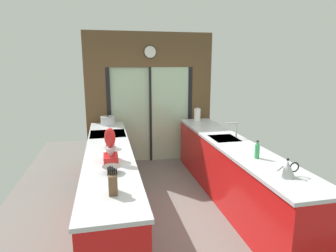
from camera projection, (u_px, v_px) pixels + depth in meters
ground_plane at (169, 196)px, 4.59m from camera, size 5.04×7.60×0.02m
back_wall_unit at (150, 90)px, 5.98m from camera, size 2.64×0.12×2.70m
left_counter_run at (110, 186)px, 3.85m from camera, size 0.62×3.80×0.92m
right_counter_run at (231, 171)px, 4.39m from camera, size 0.62×3.80×0.92m
sink_faucet at (235, 127)px, 4.53m from camera, size 0.19×0.02×0.25m
oven_range at (109, 160)px, 4.92m from camera, size 0.60×0.60×0.92m
mixing_bowl_near at (112, 169)px, 3.09m from camera, size 0.20×0.20×0.07m
mixing_bowl_far at (110, 145)px, 3.96m from camera, size 0.21×0.21×0.08m
knife_block at (113, 183)px, 2.59m from camera, size 0.09×0.14×0.26m
stand_mixer at (110, 149)px, 3.42m from camera, size 0.17×0.27×0.42m
stock_pot at (108, 121)px, 5.50m from camera, size 0.28×0.28×0.19m
kettle at (287, 168)px, 2.97m from camera, size 0.26×0.18×0.20m
soap_bottle at (257, 151)px, 3.55m from camera, size 0.06×0.06×0.22m
paper_towel_roll at (197, 115)px, 5.83m from camera, size 0.15×0.15×0.29m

